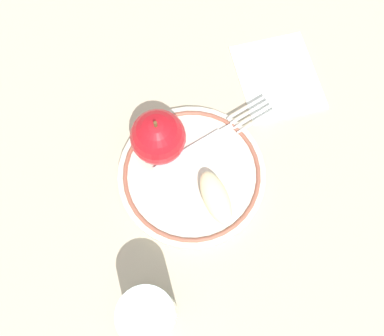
{
  "coord_description": "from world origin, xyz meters",
  "views": [
    {
      "loc": [
        -0.0,
        -0.18,
        0.55
      ],
      "look_at": [
        0.01,
        -0.02,
        0.04
      ],
      "focal_mm": 40.0,
      "sensor_mm": 36.0,
      "label": 1
    }
  ],
  "objects": [
    {
      "name": "apple_red_whole",
      "position": [
        -0.03,
        0.02,
        0.05
      ],
      "size": [
        0.07,
        0.07,
        0.08
      ],
      "color": "red",
      "rests_on": "plate"
    },
    {
      "name": "plate",
      "position": [
        0.01,
        -0.02,
        0.01
      ],
      "size": [
        0.19,
        0.19,
        0.02
      ],
      "color": "beige",
      "rests_on": "ground_plane"
    },
    {
      "name": "napkin_folded",
      "position": [
        0.15,
        0.12,
        0.0
      ],
      "size": [
        0.13,
        0.15,
        0.01
      ],
      "primitive_type": "cube",
      "rotation": [
        0.0,
        0.0,
        0.17
      ],
      "color": "white",
      "rests_on": "ground_plane"
    },
    {
      "name": "fork",
      "position": [
        0.04,
        0.03,
        0.02
      ],
      "size": [
        0.17,
        0.1,
        0.0
      ],
      "rotation": [
        0.0,
        0.0,
        0.49
      ],
      "color": "silver",
      "rests_on": "plate"
    },
    {
      "name": "ground_plane",
      "position": [
        0.0,
        0.0,
        0.0
      ],
      "size": [
        2.0,
        2.0,
        0.0
      ],
      "primitive_type": "plane",
      "color": "#B6A68B"
    },
    {
      "name": "drinking_glass",
      "position": [
        -0.05,
        -0.19,
        0.05
      ],
      "size": [
        0.06,
        0.06,
        0.09
      ],
      "primitive_type": "cylinder",
      "color": "silver",
      "rests_on": "ground_plane"
    },
    {
      "name": "apple_slice_front",
      "position": [
        0.04,
        -0.05,
        0.03
      ],
      "size": [
        0.05,
        0.08,
        0.02
      ],
      "primitive_type": "ellipsoid",
      "rotation": [
        0.0,
        0.0,
        5.01
      ],
      "color": "beige",
      "rests_on": "plate"
    }
  ]
}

